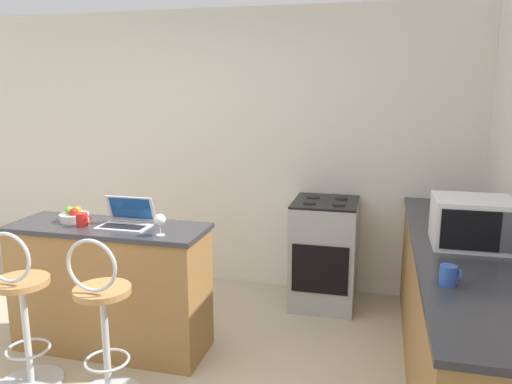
# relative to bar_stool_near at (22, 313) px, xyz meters

# --- Properties ---
(wall_back) EXTENTS (12.00, 0.06, 2.60)m
(wall_back) POSITION_rel_bar_stool_near_xyz_m (0.62, 2.09, 0.80)
(wall_back) COLOR silver
(wall_back) RESTS_ON ground_plane
(breakfast_bar) EXTENTS (1.43, 0.51, 0.94)m
(breakfast_bar) POSITION_rel_bar_stool_near_xyz_m (0.28, 0.58, -0.03)
(breakfast_bar) COLOR #9E703D
(breakfast_bar) RESTS_ON ground_plane
(counter_right) EXTENTS (0.67, 2.80, 0.94)m
(counter_right) POSITION_rel_bar_stool_near_xyz_m (2.69, 0.67, -0.03)
(counter_right) COLOR #9E703D
(counter_right) RESTS_ON ground_plane
(bar_stool_near) EXTENTS (0.40, 0.40, 1.05)m
(bar_stool_near) POSITION_rel_bar_stool_near_xyz_m (0.00, 0.00, 0.00)
(bar_stool_near) COLOR silver
(bar_stool_near) RESTS_ON ground_plane
(bar_stool_far) EXTENTS (0.40, 0.40, 1.05)m
(bar_stool_far) POSITION_rel_bar_stool_near_xyz_m (0.57, 0.00, 0.00)
(bar_stool_far) COLOR silver
(bar_stool_far) RESTS_ON ground_plane
(laptop) EXTENTS (0.36, 0.25, 0.20)m
(laptop) POSITION_rel_bar_stool_near_xyz_m (0.43, 0.60, 0.49)
(laptop) COLOR silver
(laptop) RESTS_ON breakfast_bar
(microwave) EXTENTS (0.46, 0.41, 0.30)m
(microwave) POSITION_rel_bar_stool_near_xyz_m (2.70, 0.71, 0.58)
(microwave) COLOR white
(microwave) RESTS_ON counter_right
(toaster) EXTENTS (0.22, 0.28, 0.18)m
(toaster) POSITION_rel_bar_stool_near_xyz_m (2.69, 1.40, 0.52)
(toaster) COLOR silver
(toaster) RESTS_ON counter_right
(stove_range) EXTENTS (0.55, 0.61, 0.94)m
(stove_range) POSITION_rel_bar_stool_near_xyz_m (1.70, 1.73, -0.03)
(stove_range) COLOR #9EA3A8
(stove_range) RESTS_ON ground_plane
(mug_red) EXTENTS (0.10, 0.08, 0.09)m
(mug_red) POSITION_rel_bar_stool_near_xyz_m (0.13, 0.51, 0.48)
(mug_red) COLOR red
(mug_red) RESTS_ON breakfast_bar
(mug_blue) EXTENTS (0.10, 0.08, 0.10)m
(mug_blue) POSITION_rel_bar_stool_near_xyz_m (2.49, 0.01, 0.48)
(mug_blue) COLOR #2D51AD
(mug_blue) RESTS_ON counter_right
(wine_glass_short) EXTENTS (0.08, 0.08, 0.15)m
(wine_glass_short) POSITION_rel_bar_stool_near_xyz_m (0.75, 0.45, 0.54)
(wine_glass_short) COLOR silver
(wine_glass_short) RESTS_ON breakfast_bar
(fruit_bowl) EXTENTS (0.21, 0.21, 0.11)m
(fruit_bowl) POSITION_rel_bar_stool_near_xyz_m (-0.01, 0.63, 0.47)
(fruit_bowl) COLOR silver
(fruit_bowl) RESTS_ON breakfast_bar
(mug_white) EXTENTS (0.10, 0.08, 0.10)m
(mug_white) POSITION_rel_bar_stool_near_xyz_m (2.93, 1.57, 0.49)
(mug_white) COLOR white
(mug_white) RESTS_ON counter_right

